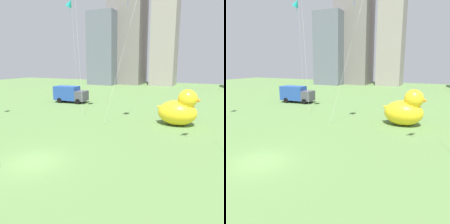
{
  "view_description": "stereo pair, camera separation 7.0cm",
  "coord_description": "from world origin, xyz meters",
  "views": [
    {
      "loc": [
        11.19,
        -10.92,
        6.84
      ],
      "look_at": [
        3.39,
        5.88,
        2.75
      ],
      "focal_mm": 35.83,
      "sensor_mm": 36.0,
      "label": 1
    },
    {
      "loc": [
        11.26,
        -10.9,
        6.84
      ],
      "look_at": [
        3.39,
        5.88,
        2.75
      ],
      "focal_mm": 35.83,
      "sensor_mm": 36.0,
      "label": 2
    }
  ],
  "objects": [
    {
      "name": "giant_inflatable_duck",
      "position": [
        7.73,
        14.19,
        1.73
      ],
      "size": [
        4.91,
        3.15,
        4.07
      ],
      "color": "yellow",
      "rests_on": "ground"
    },
    {
      "name": "box_truck",
      "position": [
        -11.82,
        21.24,
        1.44
      ],
      "size": [
        5.97,
        2.81,
        2.85
      ],
      "color": "#264CA5",
      "rests_on": "ground"
    },
    {
      "name": "kite_teal",
      "position": [
        -11.78,
        22.1,
        16.39
      ],
      "size": [
        1.75,
        1.44,
        17.2
      ],
      "color": "silver",
      "rests_on": "ground"
    },
    {
      "name": "city_skyline",
      "position": [
        3.49,
        56.41,
        17.28
      ],
      "size": [
        57.69,
        15.96,
        41.57
      ],
      "color": "slate",
      "rests_on": "ground"
    },
    {
      "name": "ground_plane",
      "position": [
        0.0,
        0.0,
        0.0
      ],
      "size": [
        140.0,
        140.0,
        0.0
      ],
      "primitive_type": "plane",
      "color": "#5F8546"
    }
  ]
}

